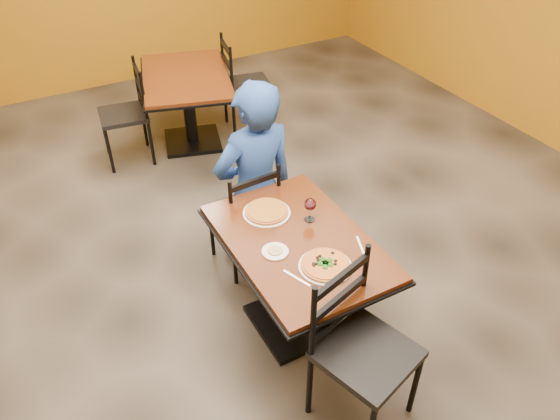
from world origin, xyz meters
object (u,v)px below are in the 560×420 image
table_second (187,93)px  diner (255,168)px  wine_glass (310,209)px  plate_main (325,267)px  side_plate (275,252)px  plate_far (267,213)px  chair_second_left (123,115)px  table_main (297,263)px  pizza_main (325,265)px  chair_main_far (244,213)px  pizza_far (267,211)px  chair_second_right (248,85)px  chair_main_near (367,355)px

table_second → diner: diner is taller
diner → wine_glass: diner is taller
plate_main → side_plate: 0.32m
plate_far → wine_glass: bearing=-42.0°
chair_second_left → table_main: bearing=15.9°
table_main → table_second: size_ratio=0.86×
table_second → diner: size_ratio=1.02×
pizza_main → plate_main: bearing=0.0°
chair_main_far → wine_glass: (0.19, -0.61, 0.38)m
pizza_far → table_main: bearing=-81.6°
plate_main → side_plate: size_ratio=1.94×
chair_second_left → pizza_main: bearing=15.4°
chair_main_far → diner: diner is taller
diner → side_plate: bearing=68.6°
table_second → chair_main_far: bearing=-99.0°
plate_far → pizza_far: bearing=-90.0°
side_plate → pizza_far: bearing=70.0°
diner → table_main: bearing=78.3°
chair_second_right → chair_main_near: bearing=176.2°
table_main → pizza_main: 0.36m
chair_second_left → plate_far: bearing=15.9°
table_second → diner: bearing=-93.8°
table_main → wine_glass: size_ratio=6.83×
table_second → chair_second_right: bearing=0.0°
table_second → chair_main_near: bearing=-94.8°
pizza_main → side_plate: size_ratio=1.77×
chair_main_near → wine_glass: (0.18, 0.90, 0.32)m
plate_main → side_plate: bearing=127.1°
table_second → wine_glass: wine_glass is taller
pizza_far → wine_glass: wine_glass is taller
chair_second_left → pizza_far: (0.34, -2.31, 0.29)m
chair_main_far → pizza_far: chair_main_far is taller
chair_main_near → pizza_far: bearing=74.6°
chair_second_left → chair_second_right: size_ratio=0.96×
pizza_far → plate_main: bearing=-84.2°
chair_second_left → wine_glass: bearing=20.0°
plate_far → pizza_far: 0.02m
chair_main_far → plate_main: bearing=88.8°
chair_main_near → pizza_main: chair_main_near is taller
plate_far → pizza_far: pizza_far is taller
wine_glass → chair_second_left: bearing=102.3°
chair_second_left → plate_far: 2.35m
table_main → plate_main: size_ratio=3.97×
table_second → pizza_main: size_ratio=5.03×
chair_main_far → chair_second_right: 2.12m
diner → plate_main: diner is taller
plate_main → plate_far: bearing=95.8°
chair_second_right → plate_main: (-0.92, -2.92, 0.25)m
chair_second_left → pizza_far: 2.36m
wine_glass → table_second: bearing=87.5°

